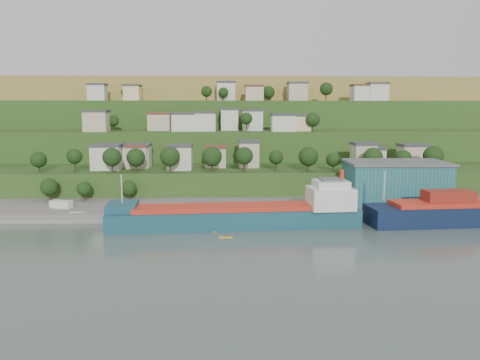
{
  "coord_description": "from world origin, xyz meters",
  "views": [
    {
      "loc": [
        -4.98,
        -113.33,
        30.7
      ],
      "look_at": [
        0.05,
        15.0,
        11.49
      ],
      "focal_mm": 35.0,
      "sensor_mm": 36.0,
      "label": 1
    }
  ],
  "objects_px": {
    "caravan": "(61,205)",
    "warehouse": "(395,181)",
    "cargo_ship_near": "(243,217)",
    "kayak_orange": "(211,231)"
  },
  "relations": [
    {
      "from": "cargo_ship_near",
      "to": "warehouse",
      "type": "bearing_deg",
      "value": 21.4
    },
    {
      "from": "caravan",
      "to": "kayak_orange",
      "type": "distance_m",
      "value": 49.86
    },
    {
      "from": "caravan",
      "to": "warehouse",
      "type": "bearing_deg",
      "value": 21.29
    },
    {
      "from": "kayak_orange",
      "to": "caravan",
      "type": "bearing_deg",
      "value": 177.23
    },
    {
      "from": "cargo_ship_near",
      "to": "kayak_orange",
      "type": "xyz_separation_m",
      "value": [
        -8.43,
        -4.87,
        -2.47
      ]
    },
    {
      "from": "kayak_orange",
      "to": "warehouse",
      "type": "bearing_deg",
      "value": 49.1
    },
    {
      "from": "warehouse",
      "to": "caravan",
      "type": "xyz_separation_m",
      "value": [
        -102.73,
        -6.3,
        -5.74
      ]
    },
    {
      "from": "caravan",
      "to": "cargo_ship_near",
      "type": "bearing_deg",
      "value": 0.11
    },
    {
      "from": "warehouse",
      "to": "caravan",
      "type": "height_order",
      "value": "warehouse"
    },
    {
      "from": "caravan",
      "to": "kayak_orange",
      "type": "height_order",
      "value": "caravan"
    }
  ]
}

